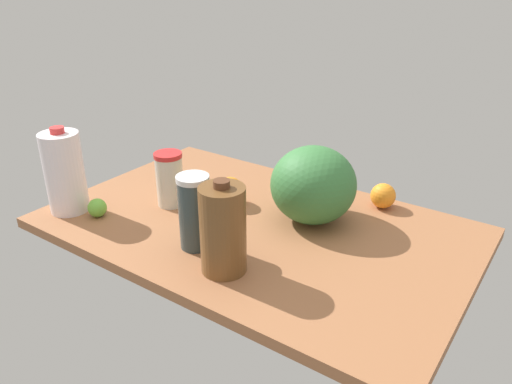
# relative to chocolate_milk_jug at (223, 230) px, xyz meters

# --- Properties ---
(countertop) EXTENTS (1.20, 0.76, 0.03)m
(countertop) POSITION_rel_chocolate_milk_jug_xyz_m (-0.07, 0.24, -0.13)
(countertop) COLOR #9C613C
(countertop) RESTS_ON ground
(chocolate_milk_jug) EXTENTS (0.11, 0.11, 0.24)m
(chocolate_milk_jug) POSITION_rel_chocolate_milk_jug_xyz_m (0.00, 0.00, 0.00)
(chocolate_milk_jug) COLOR brown
(chocolate_milk_jug) RESTS_ON countertop
(watermelon) EXTENTS (0.25, 0.25, 0.22)m
(watermelon) POSITION_rel_chocolate_milk_jug_xyz_m (0.05, 0.35, -0.00)
(watermelon) COLOR #37763A
(watermelon) RESTS_ON countertop
(shaker_bottle) EXTENTS (0.09, 0.09, 0.20)m
(shaker_bottle) POSITION_rel_chocolate_milk_jug_xyz_m (-0.13, 0.05, -0.01)
(shaker_bottle) COLOR #2F3E40
(shaker_bottle) RESTS_ON countertop
(tumbler_cup) EXTENTS (0.09, 0.09, 0.17)m
(tumbler_cup) POSITION_rel_chocolate_milk_jug_xyz_m (-0.36, 0.19, -0.03)
(tumbler_cup) COLOR beige
(tumbler_cup) RESTS_ON countertop
(milk_jug) EXTENTS (0.12, 0.12, 0.26)m
(milk_jug) POSITION_rel_chocolate_milk_jug_xyz_m (-0.59, -0.01, 0.01)
(milk_jug) COLOR white
(milk_jug) RESTS_ON countertop
(orange_far_back) EXTENTS (0.09, 0.09, 0.09)m
(orange_far_back) POSITION_rel_chocolate_milk_jug_xyz_m (-0.21, 0.30, -0.07)
(orange_far_back) COLOR orange
(orange_far_back) RESTS_ON countertop
(orange_beside_bowl) EXTENTS (0.08, 0.08, 0.08)m
(orange_beside_bowl) POSITION_rel_chocolate_milk_jug_xyz_m (0.19, 0.55, -0.07)
(orange_beside_bowl) COLOR orange
(orange_beside_bowl) RESTS_ON countertop
(lime_by_jug) EXTENTS (0.06, 0.06, 0.06)m
(lime_by_jug) POSITION_rel_chocolate_milk_jug_xyz_m (-0.48, 0.01, -0.08)
(lime_by_jug) COLOR #6BB73A
(lime_by_jug) RESTS_ON countertop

